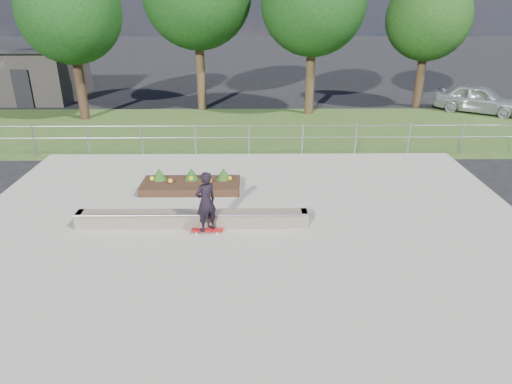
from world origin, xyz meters
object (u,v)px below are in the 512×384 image
(planter_bed, at_px, (191,183))
(skateboarder, at_px, (206,202))
(parked_car, at_px, (478,99))
(grind_ledge, at_px, (192,219))

(planter_bed, distance_m, skateboarder, 3.00)
(skateboarder, xyz_separation_m, parked_car, (12.69, 12.87, -0.21))
(planter_bed, height_order, skateboarder, skateboarder)
(grind_ledge, relative_size, skateboarder, 3.65)
(skateboarder, bearing_deg, parked_car, 45.39)
(planter_bed, bearing_deg, parked_car, 36.77)
(grind_ledge, distance_m, skateboarder, 0.85)
(skateboarder, height_order, parked_car, skateboarder)
(grind_ledge, relative_size, parked_car, 1.45)
(planter_bed, xyz_separation_m, parked_car, (13.44, 10.04, 0.46))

